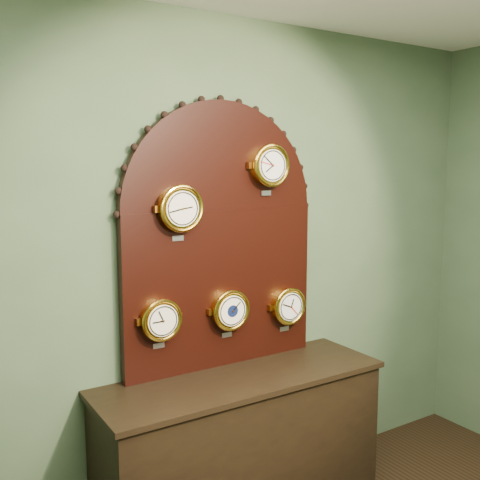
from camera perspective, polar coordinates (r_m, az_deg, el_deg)
wall_back at (r=3.21m, az=-2.39°, el=-2.67°), size 4.00×0.00×4.00m
shop_counter at (r=3.33m, az=0.20°, el=-20.62°), size 1.60×0.50×0.80m
display_board at (r=3.13m, az=-1.95°, el=1.25°), size 1.26×0.06×1.53m
roman_clock at (r=2.93m, az=-6.15°, el=3.24°), size 0.25×0.08×0.30m
arabic_clock at (r=3.21m, az=3.06°, el=7.63°), size 0.25×0.08×0.30m
hygrometer at (r=2.98m, az=-8.12°, el=-8.07°), size 0.23×0.08×0.28m
barometer at (r=3.17m, az=-1.06°, el=-7.17°), size 0.24×0.08×0.29m
tide_clock at (r=3.40m, az=4.92°, el=-6.74°), size 0.23×0.08×0.28m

